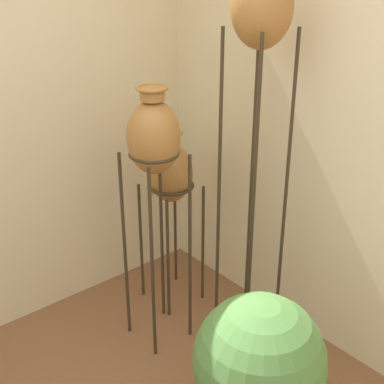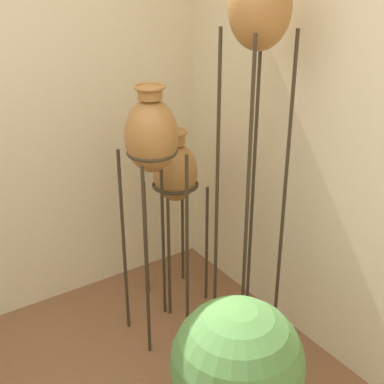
# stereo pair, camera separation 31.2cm
# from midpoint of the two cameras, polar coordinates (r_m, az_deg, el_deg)

# --- Properties ---
(vase_stand_tall) EXTENTS (0.31, 0.31, 2.24)m
(vase_stand_tall) POSITION_cam_midpoint_polar(r_m,az_deg,el_deg) (2.74, 10.60, 17.55)
(vase_stand_tall) COLOR #382D1E
(vase_stand_tall) RESTS_ON ground_plane
(vase_stand_medium) EXTENTS (0.29, 0.29, 1.58)m
(vase_stand_medium) POSITION_cam_midpoint_polar(r_m,az_deg,el_deg) (2.88, -1.25, 5.42)
(vase_stand_medium) COLOR #382D1E
(vase_stand_medium) RESTS_ON ground_plane
(vase_stand_short) EXTENTS (0.31, 0.31, 1.21)m
(vase_stand_short) POSITION_cam_midpoint_polar(r_m,az_deg,el_deg) (3.36, 0.84, 1.87)
(vase_stand_short) COLOR #382D1E
(vase_stand_short) RESTS_ON ground_plane
(potted_plant) EXTENTS (0.62, 0.62, 0.81)m
(potted_plant) POSITION_cam_midpoint_polar(r_m,az_deg,el_deg) (2.60, 8.42, -18.50)
(potted_plant) COLOR brown
(potted_plant) RESTS_ON ground_plane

